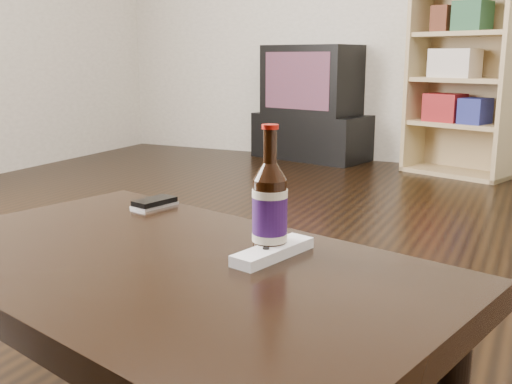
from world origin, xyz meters
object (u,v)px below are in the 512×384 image
at_px(bookshelf, 463,76).
at_px(remote, 273,252).
at_px(beer_bottle, 270,209).
at_px(tv, 313,80).
at_px(phone, 154,203).
at_px(coffee_table, 166,285).
at_px(tv_stand, 312,136).

bearing_deg(bookshelf, remote, -68.97).
relative_size(bookshelf, beer_bottle, 5.07).
distance_m(beer_bottle, remote, 0.08).
height_order(tv, beer_bottle, tv).
relative_size(beer_bottle, remote, 1.25).
relative_size(beer_bottle, phone, 2.01).
height_order(bookshelf, coffee_table, bookshelf).
relative_size(coffee_table, beer_bottle, 4.86).
bearing_deg(beer_bottle, tv, 108.94).
distance_m(bookshelf, coffee_table, 3.41).
xyz_separation_m(tv_stand, phone, (0.76, -3.24, 0.25)).
bearing_deg(coffee_table, tv_stand, 105.86).
relative_size(phone, remote, 0.62).
bearing_deg(beer_bottle, tv_stand, 108.93).
bearing_deg(remote, coffee_table, -137.20).
xyz_separation_m(tv_stand, bookshelf, (1.14, -0.18, 0.50)).
bearing_deg(remote, phone, 166.54).
xyz_separation_m(coffee_table, beer_bottle, (0.17, 0.12, 0.15)).
height_order(coffee_table, remote, remote).
height_order(tv, bookshelf, bookshelf).
height_order(coffee_table, phone, phone).
height_order(coffee_table, beer_bottle, beer_bottle).
bearing_deg(tv, coffee_table, -60.74).
bearing_deg(tv, tv_stand, 90.00).
distance_m(tv_stand, beer_bottle, 3.66).
relative_size(tv, remote, 3.88).
relative_size(bookshelf, phone, 10.17).
xyz_separation_m(tv_stand, remote, (1.20, -3.47, 0.25)).
bearing_deg(coffee_table, beer_bottle, 36.02).
bearing_deg(coffee_table, remote, 28.13).
height_order(bookshelf, remote, bookshelf).
height_order(tv, coffee_table, tv).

